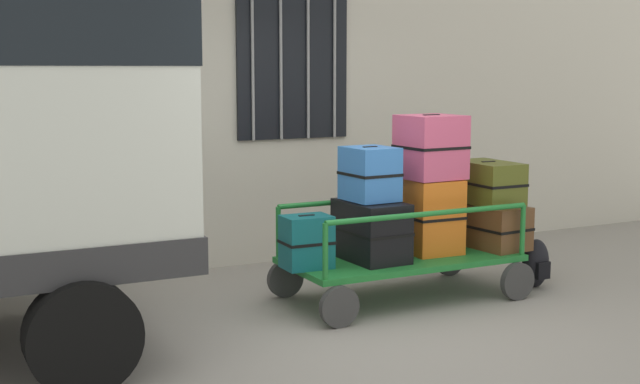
{
  "coord_description": "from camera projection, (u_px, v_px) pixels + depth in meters",
  "views": [
    {
      "loc": [
        -3.14,
        -5.41,
        1.95
      ],
      "look_at": [
        -0.07,
        0.59,
        0.97
      ],
      "focal_mm": 47.83,
      "sensor_mm": 36.0,
      "label": 1
    }
  ],
  "objects": [
    {
      "name": "building_wall",
      "position": [
        237.0,
        12.0,
        8.32
      ],
      "size": [
        12.0,
        0.38,
        5.0
      ],
      "color": "beige",
      "rests_on": "ground"
    },
    {
      "name": "ground_plane",
      "position": [
        364.0,
        328.0,
        6.46
      ],
      "size": [
        40.0,
        40.0,
        0.0
      ],
      "primitive_type": "plane",
      "color": "gray"
    },
    {
      "name": "suitcase_midleft_bottom",
      "position": [
        371.0,
        231.0,
        7.06
      ],
      "size": [
        0.44,
        0.66,
        0.5
      ],
      "color": "black",
      "rests_on": "luggage_cart"
    },
    {
      "name": "suitcase_midright_bottom",
      "position": [
        487.0,
        225.0,
        7.63
      ],
      "size": [
        0.48,
        0.81,
        0.39
      ],
      "color": "brown",
      "rests_on": "luggage_cart"
    },
    {
      "name": "cart_railing",
      "position": [
        402.0,
        214.0,
        7.19
      ],
      "size": [
        1.94,
        0.9,
        0.45
      ],
      "color": "#1E722D",
      "rests_on": "luggage_cart"
    },
    {
      "name": "suitcase_midleft_middle",
      "position": [
        370.0,
        174.0,
        7.01
      ],
      "size": [
        0.4,
        0.45,
        0.45
      ],
      "color": "#3372C6",
      "rests_on": "suitcase_midleft_bottom"
    },
    {
      "name": "suitcase_left_bottom",
      "position": [
        307.0,
        242.0,
        6.77
      ],
      "size": [
        0.4,
        0.3,
        0.43
      ],
      "color": "#0F5960",
      "rests_on": "luggage_cart"
    },
    {
      "name": "suitcase_center_middle",
      "position": [
        431.0,
        147.0,
        7.27
      ],
      "size": [
        0.51,
        0.5,
        0.55
      ],
      "color": "#CC4C72",
      "rests_on": "suitcase_center_bottom"
    },
    {
      "name": "suitcase_midright_middle",
      "position": [
        488.0,
        183.0,
        7.57
      ],
      "size": [
        0.4,
        0.64,
        0.38
      ],
      "color": "#4C5119",
      "rests_on": "suitcase_midright_bottom"
    },
    {
      "name": "suitcase_center_bottom",
      "position": [
        429.0,
        215.0,
        7.36
      ],
      "size": [
        0.46,
        0.52,
        0.65
      ],
      "color": "orange",
      "rests_on": "luggage_cart"
    },
    {
      "name": "backpack",
      "position": [
        536.0,
        264.0,
        7.63
      ],
      "size": [
        0.27,
        0.22,
        0.44
      ],
      "color": "black",
      "rests_on": "ground"
    },
    {
      "name": "luggage_cart",
      "position": [
        401.0,
        263.0,
        7.25
      ],
      "size": [
        2.04,
        1.04,
        0.37
      ],
      "color": "#1E722D",
      "rests_on": "ground"
    }
  ]
}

